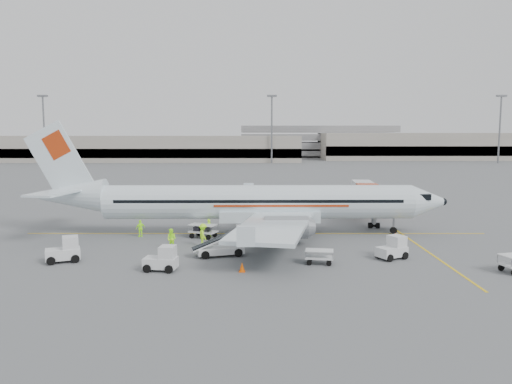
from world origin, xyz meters
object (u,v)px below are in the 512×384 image
(tug_aft, at_px, (63,249))
(aircraft, at_px, (259,179))
(tug_mid, at_px, (161,258))
(tug_fore, at_px, (392,248))
(jet_bridge, at_px, (367,201))
(belt_loader, at_px, (220,239))

(tug_aft, bearing_deg, aircraft, 13.66)
(aircraft, distance_m, tug_mid, 15.26)
(tug_fore, bearing_deg, jet_bridge, 54.19)
(aircraft, height_order, tug_mid, aircraft)
(tug_fore, distance_m, tug_mid, 17.40)
(aircraft, bearing_deg, jet_bridge, 34.57)
(jet_bridge, xyz_separation_m, tug_fore, (-2.02, -18.11, -1.12))
(tug_mid, xyz_separation_m, tug_aft, (-7.78, 2.38, 0.06))
(tug_fore, bearing_deg, belt_loader, 146.55)
(belt_loader, bearing_deg, jet_bridge, 32.37)
(jet_bridge, distance_m, tug_fore, 18.26)
(aircraft, relative_size, belt_loader, 7.95)
(aircraft, height_order, belt_loader, aircraft)
(aircraft, bearing_deg, tug_fore, -43.72)
(tug_mid, bearing_deg, aircraft, 68.08)
(aircraft, relative_size, tug_fore, 16.85)
(aircraft, xyz_separation_m, tug_fore, (10.17, -9.52, -4.41))
(jet_bridge, height_order, belt_loader, jet_bridge)
(tug_aft, bearing_deg, belt_loader, -12.66)
(jet_bridge, distance_m, tug_aft, 32.97)
(jet_bridge, bearing_deg, aircraft, -140.44)
(belt_loader, xyz_separation_m, tug_aft, (-11.62, -1.89, -0.36))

